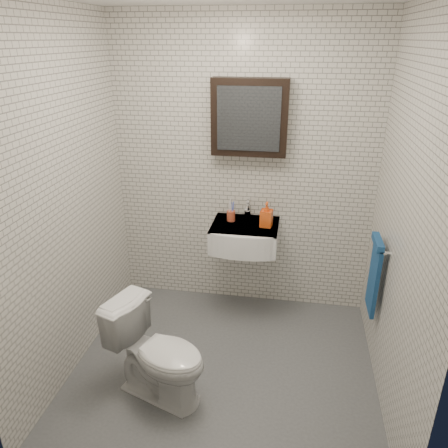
% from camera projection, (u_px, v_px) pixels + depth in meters
% --- Properties ---
extents(ground, '(2.20, 2.00, 0.01)m').
position_uv_depth(ground, '(224.00, 368.00, 3.26)').
color(ground, '#505458').
rests_on(ground, ground).
extents(room_shell, '(2.22, 2.02, 2.51)m').
position_uv_depth(room_shell, '(224.00, 181.00, 2.69)').
color(room_shell, silver).
rests_on(room_shell, ground).
extents(washbasin, '(0.55, 0.50, 0.20)m').
position_uv_depth(washbasin, '(244.00, 237.00, 3.62)').
color(washbasin, white).
rests_on(washbasin, room_shell).
extents(faucet, '(0.06, 0.20, 0.15)m').
position_uv_depth(faucet, '(248.00, 210.00, 3.74)').
color(faucet, silver).
rests_on(faucet, washbasin).
extents(mirror_cabinet, '(0.60, 0.15, 0.60)m').
position_uv_depth(mirror_cabinet, '(250.00, 118.00, 3.43)').
color(mirror_cabinet, black).
rests_on(mirror_cabinet, room_shell).
extents(towel_rail, '(0.09, 0.30, 0.58)m').
position_uv_depth(towel_rail, '(375.00, 272.00, 3.14)').
color(towel_rail, silver).
rests_on(towel_rail, room_shell).
extents(toothbrush_cup, '(0.09, 0.09, 0.19)m').
position_uv_depth(toothbrush_cup, '(231.00, 215.00, 3.68)').
color(toothbrush_cup, '#B0462C').
rests_on(toothbrush_cup, washbasin).
extents(soap_bottle, '(0.11, 0.11, 0.21)m').
position_uv_depth(soap_bottle, '(266.00, 214.00, 3.55)').
color(soap_bottle, orange).
rests_on(soap_bottle, washbasin).
extents(toilet, '(0.77, 0.59, 0.69)m').
position_uv_depth(toilet, '(159.00, 353.00, 2.91)').
color(toilet, white).
rests_on(toilet, ground).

